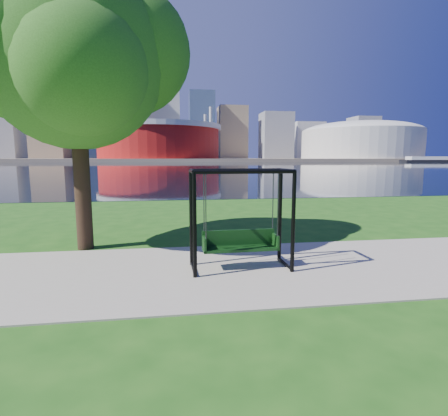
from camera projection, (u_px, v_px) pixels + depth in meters
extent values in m
plane|color=#1E5114|center=(230.00, 263.00, 7.80)|extent=(900.00, 900.00, 0.00)
cube|color=#9E937F|center=(234.00, 270.00, 7.31)|extent=(120.00, 4.00, 0.03)
cube|color=black|center=(177.00, 166.00, 107.71)|extent=(900.00, 180.00, 0.02)
cube|color=#937F60|center=(174.00, 160.00, 307.40)|extent=(900.00, 228.00, 2.00)
cylinder|color=maroon|center=(159.00, 142.00, 234.72)|extent=(80.00, 80.00, 22.00)
cylinder|color=silver|center=(159.00, 128.00, 233.37)|extent=(83.00, 83.00, 3.00)
cylinder|color=silver|center=(205.00, 137.00, 257.32)|extent=(2.00, 2.00, 32.00)
cylinder|color=silver|center=(113.00, 136.00, 247.93)|extent=(2.00, 2.00, 32.00)
cylinder|color=silver|center=(103.00, 132.00, 210.70)|extent=(2.00, 2.00, 32.00)
cylinder|color=silver|center=(211.00, 133.00, 220.10)|extent=(2.00, 2.00, 32.00)
cylinder|color=beige|center=(360.00, 145.00, 255.56)|extent=(84.00, 84.00, 20.00)
ellipsoid|color=beige|center=(361.00, 132.00, 254.28)|extent=(84.00, 84.00, 15.12)
cube|color=gray|center=(2.00, 120.00, 286.79)|extent=(28.00, 28.00, 62.00)
cube|color=#998466|center=(48.00, 103.00, 280.86)|extent=(26.00, 26.00, 88.00)
cube|color=slate|center=(93.00, 104.00, 309.14)|extent=(30.00, 24.00, 95.00)
cube|color=gray|center=(126.00, 116.00, 295.46)|extent=(24.00, 24.00, 72.00)
cube|color=silver|center=(162.00, 116.00, 328.56)|extent=(32.00, 28.00, 80.00)
cube|color=slate|center=(202.00, 126.00, 310.63)|extent=(22.00, 22.00, 58.00)
cube|color=#998466|center=(232.00, 133.00, 330.31)|extent=(26.00, 26.00, 48.00)
cube|color=gray|center=(276.00, 136.00, 326.65)|extent=(28.00, 24.00, 42.00)
cube|color=silver|center=(307.00, 141.00, 357.28)|extent=(30.00, 26.00, 36.00)
cube|color=gray|center=(363.00, 138.00, 344.54)|extent=(24.00, 24.00, 40.00)
cube|color=#998466|center=(390.00, 143.00, 365.51)|extent=(26.00, 26.00, 32.00)
sphere|color=#998466|center=(43.00, 41.00, 274.12)|extent=(10.00, 10.00, 10.00)
cylinder|color=black|center=(195.00, 226.00, 6.67)|extent=(0.08, 0.08, 2.07)
cylinder|color=black|center=(293.00, 223.00, 7.01)|extent=(0.08, 0.08, 2.07)
cylinder|color=black|center=(191.00, 219.00, 7.46)|extent=(0.08, 0.08, 2.07)
cylinder|color=black|center=(280.00, 217.00, 7.80)|extent=(0.08, 0.08, 2.07)
cylinder|color=black|center=(246.00, 172.00, 6.69)|extent=(1.99, 0.13, 0.08)
cylinder|color=black|center=(237.00, 170.00, 7.48)|extent=(1.99, 0.13, 0.08)
cylinder|color=black|center=(192.00, 171.00, 6.92)|extent=(0.10, 0.81, 0.08)
cylinder|color=black|center=(193.00, 269.00, 7.20)|extent=(0.09, 0.81, 0.06)
cylinder|color=black|center=(288.00, 171.00, 7.25)|extent=(0.10, 0.81, 0.08)
cylinder|color=black|center=(285.00, 264.00, 7.54)|extent=(0.09, 0.81, 0.06)
cube|color=black|center=(240.00, 249.00, 7.32)|extent=(1.59, 0.45, 0.05)
cube|color=black|center=(239.00, 238.00, 7.46)|extent=(1.58, 0.09, 0.34)
cube|color=black|center=(204.00, 244.00, 7.17)|extent=(0.06, 0.41, 0.31)
cube|color=black|center=(275.00, 241.00, 7.43)|extent=(0.06, 0.41, 0.31)
cylinder|color=#3A3A40|center=(206.00, 207.00, 6.90)|extent=(0.02, 0.02, 1.31)
cylinder|color=#3A3A40|center=(278.00, 205.00, 7.15)|extent=(0.02, 0.02, 1.31)
cylinder|color=#3A3A40|center=(204.00, 205.00, 7.22)|extent=(0.02, 0.02, 1.31)
cylinder|color=#3A3A40|center=(273.00, 203.00, 7.47)|extent=(0.02, 0.02, 1.31)
cylinder|color=black|center=(82.00, 172.00, 8.80)|extent=(0.40, 0.40, 3.98)
sphere|color=#2B5C1B|center=(75.00, 59.00, 8.41)|extent=(4.35, 4.35, 4.35)
sphere|color=#2B5C1B|center=(127.00, 52.00, 9.06)|extent=(3.26, 3.26, 3.26)
sphere|color=#2B5C1B|center=(20.00, 44.00, 7.88)|extent=(3.44, 3.44, 3.44)
sphere|color=#2B5C1B|center=(81.00, 68.00, 7.55)|extent=(2.90, 2.90, 2.90)
sphere|color=#2B5C1B|center=(63.00, 41.00, 9.30)|extent=(3.08, 3.08, 3.08)
cube|color=black|center=(430.00, 161.00, 204.95)|extent=(33.12, 12.16, 1.29)
cube|color=white|center=(430.00, 158.00, 204.72)|extent=(26.51, 9.83, 1.94)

